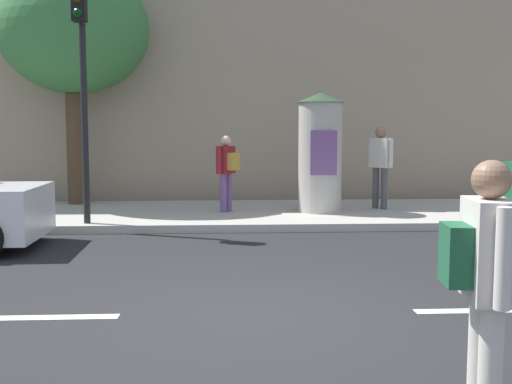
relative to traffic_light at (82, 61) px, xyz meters
name	(u,v)px	position (x,y,z in m)	size (l,w,h in m)	color
ground_plane	(269,314)	(2.96, -5.24, -3.07)	(80.00, 80.00, 0.00)	#232326
sidewalk_curb	(245,214)	(2.96, 1.76, -3.00)	(36.00, 4.00, 0.15)	#B2ADA3
lane_markings	(269,314)	(2.96, -5.24, -3.07)	(25.80, 0.16, 0.01)	silver
building_backdrop	(238,13)	(2.96, 6.76, 2.12)	(36.00, 5.00, 10.40)	tan
traffic_light	(82,61)	(0.00, 0.00, 0.00)	(0.24, 0.45, 4.35)	black
poster_column	(320,152)	(4.53, 1.51, -1.67)	(0.99, 0.99, 2.48)	#B2ADA3
street_tree	(73,31)	(-0.89, 3.25, 1.04)	(3.44, 3.44, 5.47)	#4C3826
pedestrian_with_backpack	(484,275)	(4.04, -7.81, -2.08)	(0.42, 0.59, 1.68)	silver
pedestrian_in_red_top	(381,160)	(5.93, 1.94, -1.85)	(0.52, 0.52, 1.78)	#4C4C51
pedestrian_in_dark_shirt	(227,167)	(2.58, 1.59, -1.99)	(0.50, 0.50, 1.59)	#724C84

